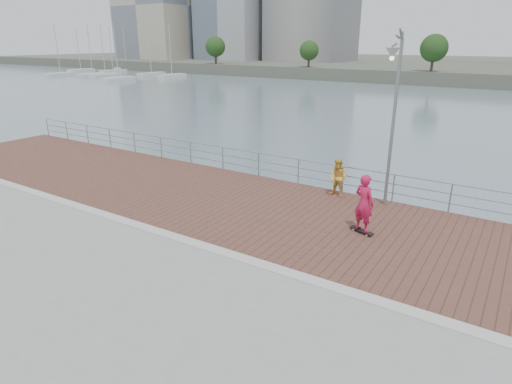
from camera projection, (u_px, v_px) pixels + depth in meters
The scene contains 11 objects.
water at pixel (221, 309), 13.35m from camera, with size 400.00×400.00×0.00m, color slate.
brick_lane at pixel (280, 213), 15.53m from camera, with size 40.00×6.80×0.02m, color brown.
curb at pixel (220, 251), 12.67m from camera, with size 40.00×0.40×0.06m, color #B7B5AD.
far_shore at pixel (509, 68), 109.93m from camera, with size 320.00×95.00×2.50m, color #4C5142.
guardrail at pixel (320, 172), 17.99m from camera, with size 39.06×0.06×1.13m.
street_lamp at pixel (393, 92), 14.54m from camera, with size 0.44×1.28×6.03m.
skateboard at pixel (362, 230), 13.90m from camera, with size 0.87×0.47×0.10m.
skateboarder at pixel (364, 203), 13.57m from camera, with size 0.69×0.45×1.90m, color #BE1946.
bystander at pixel (338, 178), 16.92m from camera, with size 0.75×0.59×1.55m, color gold.
shoreline_trees at pixel (423, 50), 78.27m from camera, with size 109.43×4.92×6.56m.
marina at pixel (113, 73), 103.13m from camera, with size 35.20×33.06×11.21m.
Camera 1 is at (7.06, -8.95, 5.94)m, focal length 30.00 mm.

